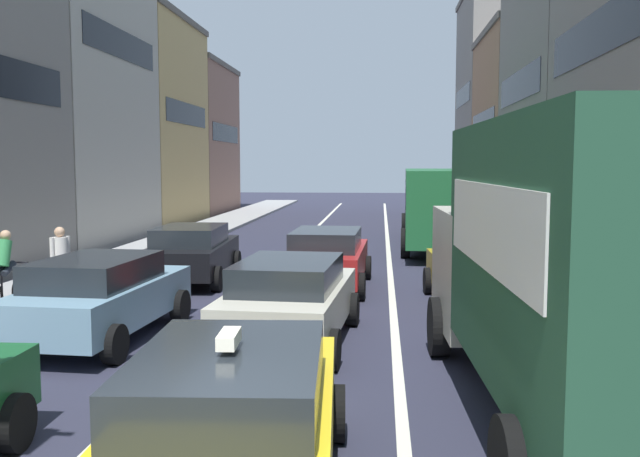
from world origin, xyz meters
TOP-DOWN VIEW (x-y plane):
  - sidewalk_left at (-6.70, 20.00)m, footprint 2.60×64.00m
  - lane_stripe_left at (-1.70, 20.00)m, footprint 0.16×60.00m
  - lane_stripe_right at (1.70, 20.00)m, footprint 0.16×60.00m
  - building_row_left at (-12.00, 21.19)m, footprint 7.20×43.90m
  - building_row_right at (9.90, 22.57)m, footprint 7.20×43.90m
  - removalist_box_truck at (3.70, 4.16)m, footprint 2.95×7.79m
  - taxi_centre_lane_front at (0.11, 1.90)m, footprint 2.27×4.40m
  - sedan_centre_lane_second at (-0.12, 7.57)m, footprint 2.29×4.41m
  - wagon_left_lane_second at (-3.52, 7.59)m, footprint 2.28×4.40m
  - hatchback_centre_lane_third at (0.09, 12.94)m, footprint 2.17×4.35m
  - sedan_left_lane_third at (-3.55, 13.63)m, footprint 2.23×4.38m
  - sedan_right_lane_behind_truck at (3.59, 10.98)m, footprint 2.26×4.39m
  - bus_mid_queue_primary at (3.59, 21.90)m, footprint 3.06×10.58m
  - cyclist_on_sidewalk at (-6.50, 9.74)m, footprint 0.50×1.73m
  - pedestrian_mid_sidewalk at (-6.01, 11.25)m, footprint 0.34×0.49m

SIDE VIEW (x-z plane):
  - lane_stripe_left at x=-1.70m, z-range 0.00..0.01m
  - lane_stripe_right at x=1.70m, z-range 0.00..0.01m
  - sidewalk_left at x=-6.70m, z-range 0.00..0.14m
  - sedan_centre_lane_second at x=-0.12m, z-range 0.05..1.54m
  - wagon_left_lane_second at x=-3.52m, z-range 0.05..1.54m
  - hatchback_centre_lane_third at x=0.09m, z-range 0.05..1.54m
  - sedan_left_lane_third at x=-3.55m, z-range 0.05..1.54m
  - sedan_right_lane_behind_truck at x=3.59m, z-range 0.05..1.54m
  - taxi_centre_lane_front at x=0.11m, z-range -0.03..1.63m
  - cyclist_on_sidewalk at x=-6.50m, z-range -0.01..1.71m
  - pedestrian_mid_sidewalk at x=-6.01m, z-range 0.12..1.78m
  - bus_mid_queue_primary at x=3.59m, z-range 0.31..3.21m
  - removalist_box_truck at x=3.70m, z-range 0.18..3.76m
  - building_row_right at x=9.90m, z-range -1.04..12.48m
  - building_row_left at x=-12.00m, z-range -1.30..12.91m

